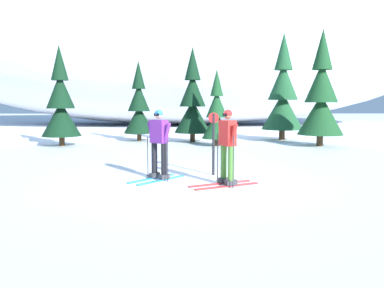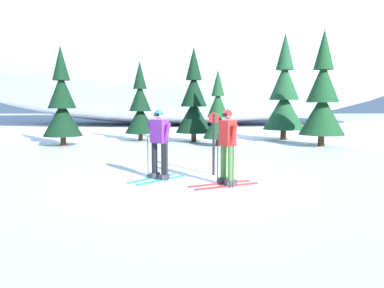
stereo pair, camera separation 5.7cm
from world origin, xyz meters
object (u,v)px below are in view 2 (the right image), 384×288
object	(u,v)px
skier_purple_jacket	(159,143)
pine_tree_far_left	(62,104)
skier_red_jacket	(227,146)
trail_marker_post	(214,140)
pine_tree_far_right	(322,98)
pine_tree_center_right	(218,114)
pine_tree_right	(284,95)
pine_tree_center_left	(194,103)
pine_tree_left	(140,108)

from	to	relation	value
skier_purple_jacket	pine_tree_far_left	world-z (taller)	pine_tree_far_left
skier_red_jacket	skier_purple_jacket	distance (m)	1.82
skier_red_jacket	skier_purple_jacket	world-z (taller)	skier_red_jacket
pine_tree_far_left	trail_marker_post	world-z (taller)	pine_tree_far_left
skier_red_jacket	pine_tree_far_right	xyz separation A→B (m)	(5.03, 8.38, 1.23)
skier_purple_jacket	pine_tree_center_right	distance (m)	8.07
pine_tree_far_left	pine_tree_right	distance (m)	11.01
pine_tree_center_left	trail_marker_post	world-z (taller)	pine_tree_center_left
pine_tree_left	pine_tree_center_right	bearing A→B (deg)	-31.88
pine_tree_center_right	pine_tree_far_right	size ratio (longest dim) A/B	0.66
pine_tree_far_left	pine_tree_right	xyz separation A→B (m)	(10.65, 2.77, 0.44)
pine_tree_far_left	pine_tree_right	size ratio (longest dim) A/B	0.81
skier_red_jacket	pine_tree_center_right	bearing A→B (deg)	87.46
skier_red_jacket	pine_tree_left	size ratio (longest dim) A/B	0.45
pine_tree_left	pine_tree_far_left	bearing A→B (deg)	-144.74
skier_red_jacket	trail_marker_post	distance (m)	1.37
pine_tree_center_right	pine_tree_far_right	bearing A→B (deg)	-1.79
skier_purple_jacket	pine_tree_center_left	distance (m)	9.73
skier_purple_jacket	pine_tree_center_right	bearing A→B (deg)	75.29
pine_tree_center_left	pine_tree_right	xyz separation A→B (m)	(4.71, 1.00, 0.37)
pine_tree_center_left	pine_tree_center_right	world-z (taller)	pine_tree_center_left
skier_red_jacket	skier_purple_jacket	bearing A→B (deg)	156.28
pine_tree_right	trail_marker_post	bearing A→B (deg)	-113.06
skier_red_jacket	pine_tree_right	distance (m)	12.13
pine_tree_far_left	trail_marker_post	size ratio (longest dim) A/B	2.66
pine_tree_center_left	pine_tree_left	bearing A→B (deg)	169.38
pine_tree_center_right	trail_marker_post	bearing A→B (deg)	-94.89
skier_purple_jacket	trail_marker_post	bearing A→B (deg)	23.23
pine_tree_far_left	pine_tree_center_left	distance (m)	6.20
pine_tree_right	trail_marker_post	world-z (taller)	pine_tree_right
pine_tree_center_right	pine_tree_far_left	bearing A→B (deg)	179.44
pine_tree_center_left	pine_tree_right	world-z (taller)	pine_tree_right
skier_purple_jacket	pine_tree_far_left	size ratio (longest dim) A/B	0.40
pine_tree_far_right	trail_marker_post	xyz separation A→B (m)	(-5.26, -7.03, -1.23)
pine_tree_far_left	skier_red_jacket	bearing A→B (deg)	-52.40
skier_purple_jacket	pine_tree_center_left	bearing A→B (deg)	84.15
pine_tree_far_left	pine_tree_center_left	size ratio (longest dim) A/B	0.96
pine_tree_far_left	pine_tree_far_right	world-z (taller)	pine_tree_far_right
skier_red_jacket	pine_tree_left	xyz separation A→B (m)	(-3.39, 10.87, 0.74)
pine_tree_far_left	pine_tree_left	xyz separation A→B (m)	(3.22, 2.28, -0.19)
skier_purple_jacket	trail_marker_post	distance (m)	1.56
skier_purple_jacket	pine_tree_center_left	world-z (taller)	pine_tree_center_left
pine_tree_far_right	trail_marker_post	distance (m)	8.87
pine_tree_far_right	pine_tree_center_left	bearing A→B (deg)	160.84
pine_tree_right	pine_tree_center_right	bearing A→B (deg)	-142.13
pine_tree_far_right	pine_tree_center_right	bearing A→B (deg)	178.21
pine_tree_far_left	trail_marker_post	distance (m)	9.70
pine_tree_center_right	trail_marker_post	size ratio (longest dim) A/B	2.03
pine_tree_center_left	skier_red_jacket	bearing A→B (deg)	-86.25
trail_marker_post	skier_red_jacket	bearing A→B (deg)	-80.09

